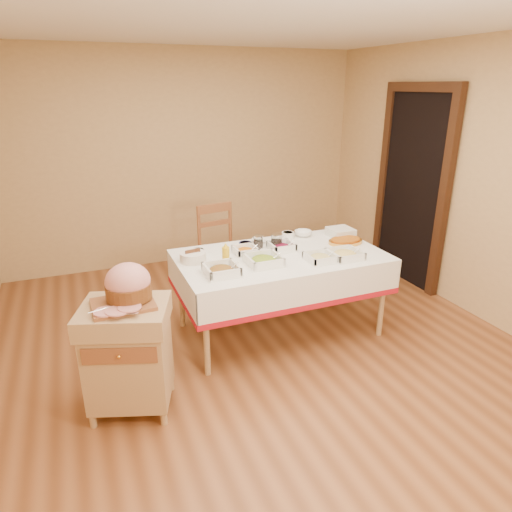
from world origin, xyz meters
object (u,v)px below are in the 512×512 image
(ham_on_board, at_px, (127,287))
(preserve_jar_right, at_px, (276,242))
(dining_table, at_px, (280,271))
(preserve_jar_left, at_px, (258,242))
(mustard_bottle, at_px, (226,255))
(bread_basket, at_px, (193,257))
(plate_stack, at_px, (341,232))
(brass_platter, at_px, (345,241))
(dining_chair, at_px, (222,250))
(butcher_cart, at_px, (129,352))

(ham_on_board, xyz_separation_m, preserve_jar_right, (1.41, 0.74, -0.10))
(preserve_jar_right, bearing_deg, dining_table, -101.78)
(preserve_jar_left, height_order, mustard_bottle, mustard_bottle)
(bread_basket, distance_m, plate_stack, 1.53)
(preserve_jar_left, relative_size, bread_basket, 0.53)
(dining_table, relative_size, brass_platter, 5.36)
(dining_chair, distance_m, plate_stack, 1.29)
(dining_chair, distance_m, preserve_jar_right, 0.93)
(dining_table, bearing_deg, dining_chair, 103.01)
(preserve_jar_left, relative_size, mustard_bottle, 0.61)
(ham_on_board, bearing_deg, preserve_jar_right, 27.64)
(mustard_bottle, relative_size, bread_basket, 0.87)
(ham_on_board, xyz_separation_m, brass_platter, (2.08, 0.63, -0.14))
(dining_chair, height_order, ham_on_board, ham_on_board)
(butcher_cart, relative_size, brass_platter, 2.37)
(preserve_jar_left, xyz_separation_m, brass_platter, (0.82, -0.19, -0.03))
(preserve_jar_left, height_order, plate_stack, preserve_jar_left)
(dining_table, distance_m, preserve_jar_left, 0.35)
(butcher_cart, xyz_separation_m, ham_on_board, (0.04, 0.03, 0.47))
(dining_chair, height_order, preserve_jar_left, dining_chair)
(dining_chair, relative_size, ham_on_board, 2.33)
(butcher_cart, relative_size, preserve_jar_left, 6.83)
(dining_table, height_order, dining_chair, dining_chair)
(bread_basket, distance_m, brass_platter, 1.47)
(ham_on_board, xyz_separation_m, bread_basket, (0.62, 0.70, -0.12))
(butcher_cart, height_order, dining_chair, dining_chair)
(dining_table, bearing_deg, preserve_jar_left, 114.63)
(preserve_jar_left, relative_size, plate_stack, 0.52)
(butcher_cart, relative_size, bread_basket, 3.63)
(ham_on_board, relative_size, preserve_jar_left, 3.56)
(dining_chair, bearing_deg, brass_platter, -45.27)
(preserve_jar_right, distance_m, bread_basket, 0.80)
(butcher_cart, distance_m, preserve_jar_right, 1.69)
(preserve_jar_right, relative_size, bread_basket, 0.61)
(dining_table, xyz_separation_m, plate_stack, (0.77, 0.25, 0.20))
(brass_platter, bearing_deg, mustard_bottle, -175.15)
(preserve_jar_right, height_order, bread_basket, preserve_jar_right)
(plate_stack, bearing_deg, ham_on_board, -159.00)
(dining_chair, distance_m, mustard_bottle, 1.14)
(dining_table, relative_size, preserve_jar_left, 15.42)
(plate_stack, bearing_deg, dining_table, -161.86)
(dining_chair, bearing_deg, dining_table, -76.99)
(preserve_jar_left, relative_size, brass_platter, 0.35)
(dining_chair, relative_size, plate_stack, 4.31)
(dining_chair, bearing_deg, mustard_bottle, -105.61)
(butcher_cart, relative_size, dining_chair, 0.82)
(ham_on_board, relative_size, preserve_jar_right, 3.09)
(bread_basket, bearing_deg, plate_stack, 4.53)
(butcher_cart, bearing_deg, preserve_jar_left, 33.10)
(bread_basket, relative_size, plate_stack, 0.98)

